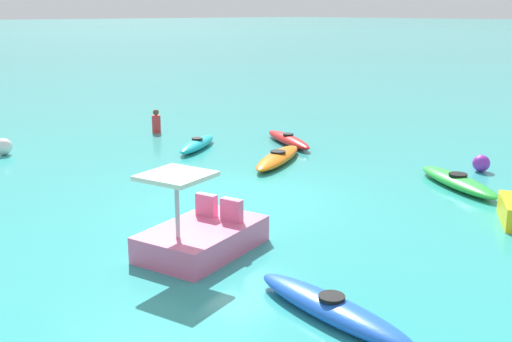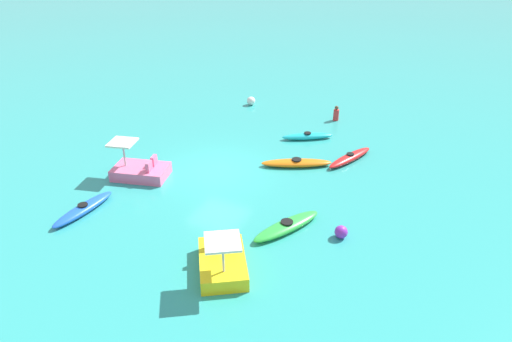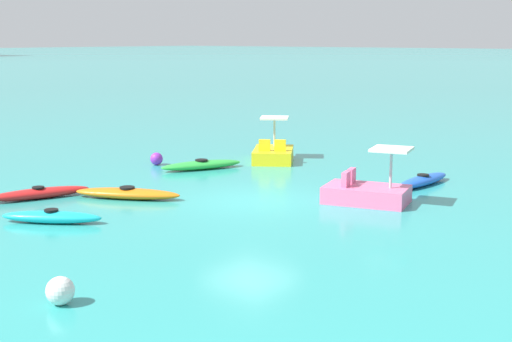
% 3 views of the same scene
% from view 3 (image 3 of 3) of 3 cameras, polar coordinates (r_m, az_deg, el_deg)
% --- Properties ---
extents(ground_plane, '(600.00, 600.00, 0.00)m').
position_cam_3_polar(ground_plane, '(21.23, -0.45, -2.41)').
color(ground_plane, teal).
extents(kayak_blue, '(3.05, 0.71, 0.37)m').
position_cam_3_polar(kayak_blue, '(24.07, 13.23, -0.74)').
color(kayak_blue, blue).
rests_on(kayak_blue, ground_plane).
extents(kayak_red, '(3.12, 1.58, 0.37)m').
position_cam_3_polar(kayak_red, '(22.48, -17.04, -1.73)').
color(kayak_red, red).
rests_on(kayak_red, ground_plane).
extents(kayak_cyan, '(1.97, 2.57, 0.37)m').
position_cam_3_polar(kayak_cyan, '(19.45, -16.07, -3.56)').
color(kayak_cyan, '#19B7C6').
rests_on(kayak_cyan, ground_plane).
extents(kayak_orange, '(2.21, 3.25, 0.37)m').
position_cam_3_polar(kayak_orange, '(21.84, -10.27, -1.78)').
color(kayak_orange, orange).
rests_on(kayak_orange, ground_plane).
extents(kayak_green, '(3.14, 1.96, 0.37)m').
position_cam_3_polar(kayak_green, '(26.36, -4.39, 0.49)').
color(kayak_green, green).
rests_on(kayak_green, ground_plane).
extents(pedal_boat_pink, '(2.12, 2.73, 1.68)m').
position_cam_3_polar(pedal_boat_pink, '(21.18, 8.90, -1.64)').
color(pedal_boat_pink, pink).
rests_on(pedal_boat_pink, ground_plane).
extents(pedal_boat_yellow, '(2.83, 2.60, 1.68)m').
position_cam_3_polar(pedal_boat_yellow, '(27.99, 1.39, 1.47)').
color(pedal_boat_yellow, yellow).
rests_on(pedal_boat_yellow, ground_plane).
extents(buoy_purple, '(0.48, 0.48, 0.48)m').
position_cam_3_polar(buoy_purple, '(27.43, -7.98, 0.98)').
color(buoy_purple, purple).
rests_on(buoy_purple, ground_plane).
extents(buoy_white, '(0.53, 0.53, 0.53)m').
position_cam_3_polar(buoy_white, '(13.58, -15.42, -9.24)').
color(buoy_white, white).
rests_on(buoy_white, ground_plane).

